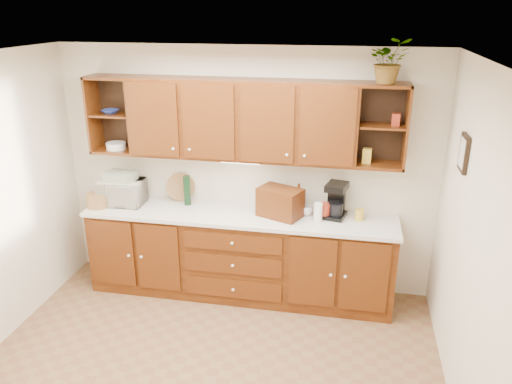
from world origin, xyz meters
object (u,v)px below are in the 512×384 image
at_px(microwave, 122,192).
at_px(coffee_maker, 336,200).
at_px(potted_plant, 389,61).
at_px(bread_box, 280,202).

xyz_separation_m(microwave, coffee_maker, (2.28, 0.08, 0.04)).
height_order(coffee_maker, potted_plant, potted_plant).
distance_m(microwave, coffee_maker, 2.29).
relative_size(bread_box, potted_plant, 1.05).
xyz_separation_m(coffee_maker, potted_plant, (0.39, -0.02, 1.38)).
xyz_separation_m(microwave, potted_plant, (2.68, 0.06, 1.42)).
relative_size(coffee_maker, potted_plant, 0.89).
bearing_deg(microwave, coffee_maker, -0.40).
xyz_separation_m(bread_box, coffee_maker, (0.56, 0.10, 0.02)).
xyz_separation_m(microwave, bread_box, (1.73, -0.02, 0.02)).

